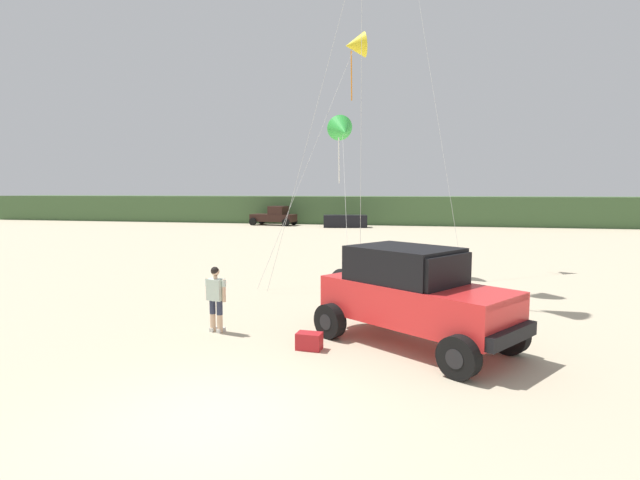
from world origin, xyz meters
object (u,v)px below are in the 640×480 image
(jeep, at_px, (413,294))
(distant_sedan, at_px, (345,221))
(person_watching, at_px, (216,296))
(distant_pickup, at_px, (275,216))
(kite_orange_streamer, at_px, (342,130))
(kite_blue_swept, at_px, (355,46))
(cooler_box, at_px, (309,341))

(jeep, bearing_deg, distant_sedan, 101.88)
(person_watching, height_order, distant_sedan, person_watching)
(distant_pickup, height_order, kite_orange_streamer, kite_orange_streamer)
(jeep, height_order, person_watching, jeep)
(jeep, bearing_deg, kite_blue_swept, 106.05)
(distant_pickup, bearing_deg, kite_blue_swept, -65.62)
(kite_orange_streamer, bearing_deg, person_watching, -98.81)
(jeep, relative_size, kite_blue_swept, 0.48)
(cooler_box, distance_m, kite_orange_streamer, 12.19)
(distant_pickup, xyz_separation_m, distant_sedan, (7.63, -1.33, -0.34))
(distant_pickup, xyz_separation_m, kite_orange_streamer, (11.78, -27.22, 5.19))
(jeep, bearing_deg, cooler_box, -160.08)
(jeep, distance_m, kite_blue_swept, 13.31)
(distant_sedan, xyz_separation_m, kite_blue_swept, (4.66, -25.78, 9.05))
(cooler_box, relative_size, distant_pickup, 0.12)
(person_watching, xyz_separation_m, cooler_box, (2.61, -0.81, -0.75))
(kite_orange_streamer, bearing_deg, jeep, -71.08)
(cooler_box, height_order, distant_sedan, distant_sedan)
(jeep, height_order, kite_orange_streamer, kite_orange_streamer)
(person_watching, distance_m, distant_pickup, 38.40)
(jeep, xyz_separation_m, cooler_box, (-2.26, -0.82, -1.01))
(distant_pickup, bearing_deg, jeep, -67.76)
(distant_pickup, distance_m, distant_sedan, 7.75)
(cooler_box, height_order, distant_pickup, distant_pickup)
(jeep, height_order, cooler_box, jeep)
(kite_orange_streamer, bearing_deg, distant_pickup, 113.40)
(cooler_box, bearing_deg, person_watching, 166.49)
(cooler_box, bearing_deg, distant_pickup, 112.52)
(person_watching, distance_m, kite_orange_streamer, 11.17)
(jeep, distance_m, person_watching, 4.87)
(distant_pickup, distance_m, kite_blue_swept, 31.01)
(person_watching, xyz_separation_m, distant_sedan, (-2.64, 35.67, -0.34))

